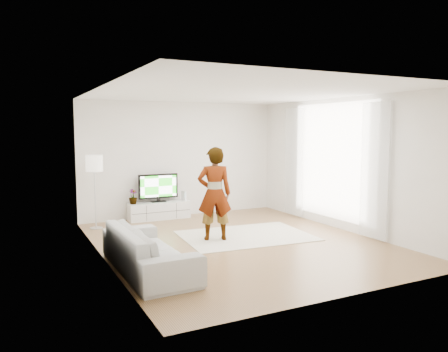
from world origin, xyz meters
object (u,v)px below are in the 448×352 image
rug (246,236)px  player (214,194)px  floor_lamp (94,167)px  sofa (149,249)px  television (158,187)px  media_console (159,211)px

rug → player: bearing=-179.4°
player → floor_lamp: 2.80m
rug → sofa: (-2.38, -1.23, 0.33)m
television → sofa: 3.91m
sofa → floor_lamp: floor_lamp is taller
television → floor_lamp: 1.68m
television → rug: size_ratio=0.38×
media_console → rug: 2.61m
player → sofa: size_ratio=0.79×
sofa → floor_lamp: bearing=2.2°
sofa → television: bearing=-21.4°
media_console → player: (0.33, -2.40, 0.70)m
rug → player: 1.14m
media_console → floor_lamp: floor_lamp is taller
rug → player: size_ratio=1.41×
player → floor_lamp: bearing=-28.9°
television → player: 2.45m
media_console → player: player is taller
floor_lamp → rug: bearing=-38.3°
media_console → floor_lamp: bearing=-166.8°
media_console → sofa: bearing=-110.4°
media_console → floor_lamp: (-1.54, -0.36, 1.14)m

